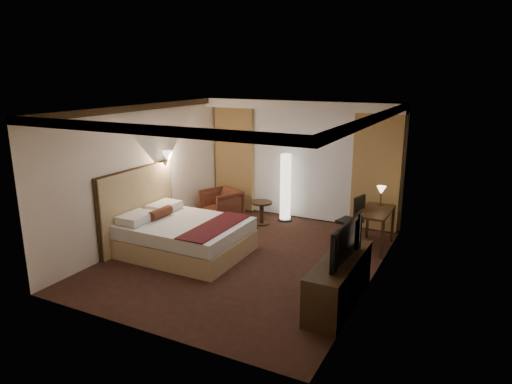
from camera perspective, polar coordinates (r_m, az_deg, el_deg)
The scene contains 21 objects.
floor at distance 8.41m, azimuth -1.25°, elevation -8.22°, with size 4.50×5.50×0.01m, color black.
ceiling at distance 7.76m, azimuth -1.36°, elevation 10.45°, with size 4.50×5.50×0.01m, color white.
back_wall at distance 10.43m, azimuth 5.87°, elevation 4.00°, with size 4.50×0.02×2.70m, color silver.
left_wall at distance 9.23m, azimuth -13.71°, elevation 2.25°, with size 0.02×5.50×2.70m, color silver.
right_wall at distance 7.23m, azimuth 14.63°, elevation -1.25°, with size 0.02×5.50×2.70m, color silver.
crown_molding at distance 7.77m, azimuth -1.36°, elevation 10.01°, with size 4.50×5.50×0.12m, color black, non-canonical shape.
soffit at distance 10.04m, azimuth 5.53°, elevation 10.79°, with size 4.50×0.50×0.20m, color white.
curtain_sheer at distance 10.37m, azimuth 5.70°, elevation 3.39°, with size 2.48×0.04×2.45m, color silver.
curtain_left_drape at distance 11.04m, azimuth -2.68°, elevation 4.13°, with size 1.00×0.14×2.45m, color #9E6F48.
curtain_right_drape at distance 9.84m, azimuth 14.82°, elevation 2.35°, with size 1.00×0.14×2.45m, color #9E6F48.
wall_sconce at distance 9.49m, azimuth -10.97°, elevation 4.40°, with size 0.24×0.24×0.24m, color white, non-canonical shape.
bed at distance 8.60m, azimuth -8.78°, elevation -5.59°, with size 2.17×1.69×0.63m, color white, non-canonical shape.
headboard at distance 9.12m, azimuth -14.49°, elevation -1.84°, with size 0.12×1.99×1.50m, color tan, non-canonical shape.
armchair at distance 10.41m, azimuth -4.33°, elevation -1.41°, with size 0.76×0.71×0.78m, color #4F2617.
side_table at distance 10.12m, azimuth 0.72°, elevation -2.63°, with size 0.47×0.47×0.52m, color black, non-canonical shape.
floor_lamp at distance 10.26m, azimuth 3.71°, elevation 0.56°, with size 0.32×0.32×1.54m, color white, non-canonical shape.
desk at distance 9.05m, azimuth 14.58°, elevation -4.48°, with size 0.55×1.09×0.75m, color black, non-canonical shape.
desk_lamp at distance 9.26m, azimuth 15.34°, elevation -0.56°, with size 0.18×0.18×0.34m, color #FFD899, non-canonical shape.
office_chair at distance 9.06m, azimuth 11.65°, elevation -3.38°, with size 0.49×0.49×1.02m, color black, non-canonical shape.
dresser at distance 6.83m, azimuth 10.34°, elevation -10.93°, with size 0.50×1.81×0.70m, color black, non-canonical shape.
television at distance 6.57m, azimuth 10.36°, elevation -5.51°, with size 1.15×0.66×0.15m, color black.
Camera 1 is at (3.67, -6.82, 3.29)m, focal length 32.00 mm.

